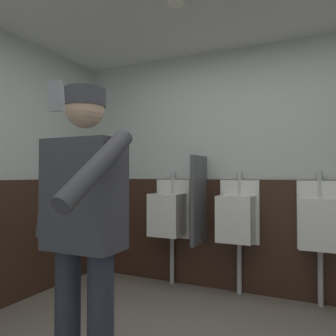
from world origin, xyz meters
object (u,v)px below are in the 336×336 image
at_px(urinal_left, 169,214).
at_px(urinal_right, 320,222).
at_px(person, 83,217).
at_px(cell_phone, 56,96).
at_px(urinal_middle, 237,218).

height_order(urinal_left, urinal_right, same).
distance_m(urinal_right, person, 2.19).
height_order(urinal_left, cell_phone, cell_phone).
bearing_deg(urinal_left, urinal_right, 0.00).
height_order(urinal_right, person, person).
bearing_deg(urinal_left, cell_phone, -74.69).
bearing_deg(urinal_middle, urinal_left, 180.00).
bearing_deg(urinal_left, urinal_middle, 0.00).
bearing_deg(cell_phone, urinal_left, 102.46).
distance_m(urinal_left, cell_phone, 2.54).
bearing_deg(urinal_right, cell_phone, -109.96).
distance_m(urinal_left, urinal_middle, 0.75).
relative_size(urinal_right, cell_phone, 11.27).
bearing_deg(urinal_middle, urinal_right, 0.00).
xyz_separation_m(urinal_middle, person, (-0.39, -1.85, 0.20)).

